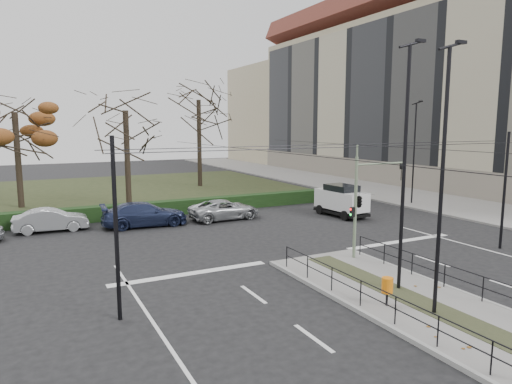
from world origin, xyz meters
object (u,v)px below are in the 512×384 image
traffic_light (360,199)px  parked_car_fourth (225,209)px  parked_car_second (51,220)px  bare_tree_center (199,106)px  streetlamp_median_near (442,179)px  litter_bin (387,286)px  streetlamp_median_far (405,166)px  rust_tree (14,112)px  bare_tree_near (126,118)px  parked_car_third (145,214)px  streetlamp_sidewalk (414,152)px  white_van (341,200)px

traffic_light → parked_car_fourth: (-1.95, 11.53, -2.23)m
parked_car_second → bare_tree_center: size_ratio=0.36×
traffic_light → streetlamp_median_near: 6.84m
litter_bin → streetlamp_median_far: bearing=33.4°
streetlamp_median_far → rust_tree: 29.49m
streetlamp_median_far → bare_tree_near: (-5.28, 23.73, 2.07)m
litter_bin → parked_car_second: size_ratio=0.24×
traffic_light → parked_car_second: size_ratio=1.13×
rust_tree → bare_tree_near: bearing=-19.7°
parked_car_third → bare_tree_near: size_ratio=0.54×
parked_car_fourth → traffic_light: bearing=-172.6°
parked_car_third → rust_tree: rust_tree is taller
litter_bin → parked_car_third: bearing=104.2°
bare_tree_near → parked_car_third: bearing=-94.6°
traffic_light → parked_car_fourth: traffic_light is taller
streetlamp_median_far → bare_tree_center: bare_tree_center is taller
parked_car_fourth → litter_bin: bearing=174.2°
streetlamp_sidewalk → parked_car_third: 21.38m
streetlamp_median_far → parked_car_third: size_ratio=1.75×
streetlamp_median_far → white_van: (7.14, 12.90, -3.67)m
parked_car_second → streetlamp_median_far: bearing=-143.9°
streetlamp_sidewalk → traffic_light: bearing=-143.8°
litter_bin → parked_car_fourth: bearing=86.4°
parked_car_second → parked_car_third: size_ratio=0.80×
traffic_light → litter_bin: size_ratio=4.78×
litter_bin → streetlamp_sidewalk: 22.82m
streetlamp_median_near → bare_tree_near: bearing=100.2°
bare_tree_center → streetlamp_median_far: bearing=-96.5°
parked_car_second → parked_car_fourth: size_ratio=0.87×
parked_car_fourth → bare_tree_center: (4.22, 16.39, 7.55)m
streetlamp_sidewalk → bare_tree_center: 21.61m
parked_car_second → bare_tree_center: 22.42m
rust_tree → bare_tree_near: bare_tree_near is taller
white_van → bare_tree_center: bearing=100.3°
white_van → bare_tree_near: size_ratio=0.42×
white_van → rust_tree: (-19.99, 13.53, 6.10)m
streetlamp_median_far → parked_car_fourth: 16.15m
litter_bin → bare_tree_near: size_ratio=0.10×
litter_bin → traffic_light: bearing=59.7°
traffic_light → parked_car_second: 18.24m
litter_bin → bare_tree_near: 25.77m
streetlamp_sidewalk → bare_tree_near: (-20.40, 9.63, 2.65)m
traffic_light → litter_bin: 6.27m
litter_bin → streetlamp_median_near: bearing=-50.4°
parked_car_second → traffic_light: bearing=-133.0°
traffic_light → streetlamp_median_far: bearing=-108.9°
streetlamp_sidewalk → bare_tree_center: bare_tree_center is taller
bare_tree_near → streetlamp_median_far: bearing=-77.5°
rust_tree → bare_tree_near: size_ratio=0.97×
rust_tree → bare_tree_center: size_ratio=0.81×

